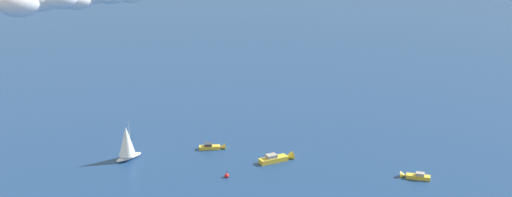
{
  "coord_description": "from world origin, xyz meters",
  "views": [
    {
      "loc": [
        30.71,
        -119.05,
        67.2
      ],
      "look_at": [
        0.41,
        0.46,
        27.31
      ],
      "focal_mm": 45.84,
      "sensor_mm": 36.0,
      "label": 1
    }
  ],
  "objects_px": {
    "sailboat_mid_cluster": "(127,143)",
    "marker_buoy": "(227,176)",
    "motorboat_near_centre": "(414,176)",
    "motorboat_inshore": "(278,158)",
    "motorboat_far_port": "(213,147)"
  },
  "relations": [
    {
      "from": "motorboat_near_centre",
      "to": "motorboat_inshore",
      "type": "height_order",
      "value": "motorboat_inshore"
    },
    {
      "from": "sailboat_mid_cluster",
      "to": "marker_buoy",
      "type": "bearing_deg",
      "value": -8.41
    },
    {
      "from": "motorboat_near_centre",
      "to": "marker_buoy",
      "type": "height_order",
      "value": "marker_buoy"
    },
    {
      "from": "sailboat_mid_cluster",
      "to": "marker_buoy",
      "type": "xyz_separation_m",
      "value": [
        28.02,
        -4.14,
        -4.2
      ]
    },
    {
      "from": "motorboat_far_port",
      "to": "motorboat_inshore",
      "type": "relative_size",
      "value": 0.83
    },
    {
      "from": "sailboat_mid_cluster",
      "to": "marker_buoy",
      "type": "height_order",
      "value": "sailboat_mid_cluster"
    },
    {
      "from": "motorboat_near_centre",
      "to": "sailboat_mid_cluster",
      "type": "relative_size",
      "value": 0.72
    },
    {
      "from": "motorboat_inshore",
      "to": "marker_buoy",
      "type": "height_order",
      "value": "motorboat_inshore"
    },
    {
      "from": "motorboat_near_centre",
      "to": "motorboat_far_port",
      "type": "distance_m",
      "value": 53.26
    },
    {
      "from": "motorboat_far_port",
      "to": "sailboat_mid_cluster",
      "type": "distance_m",
      "value": 23.28
    },
    {
      "from": "motorboat_inshore",
      "to": "sailboat_mid_cluster",
      "type": "distance_m",
      "value": 39.13
    },
    {
      "from": "sailboat_mid_cluster",
      "to": "marker_buoy",
      "type": "relative_size",
      "value": 4.79
    },
    {
      "from": "motorboat_near_centre",
      "to": "marker_buoy",
      "type": "bearing_deg",
      "value": -166.58
    },
    {
      "from": "motorboat_far_port",
      "to": "marker_buoy",
      "type": "bearing_deg",
      "value": -62.18
    },
    {
      "from": "sailboat_mid_cluster",
      "to": "motorboat_far_port",
      "type": "bearing_deg",
      "value": 32.49
    }
  ]
}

